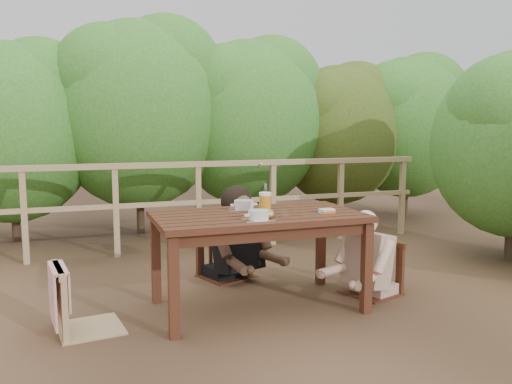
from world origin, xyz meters
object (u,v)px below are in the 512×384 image
object	(u,v)px
table	(258,262)
woman	(225,207)
chair_far	(226,231)
soup_far	(244,206)
bottle	(266,197)
diner_right	(376,224)
butter_tub	(327,212)
chair_right	(372,245)
bread_roll	(265,214)
beer_glass	(265,204)
soup_near	(258,216)
tumbler	(284,215)
chair_left	(88,267)

from	to	relation	value
table	woman	bearing A→B (deg)	90.19
chair_far	soup_far	bearing A→B (deg)	-113.19
bottle	table	bearing A→B (deg)	-124.62
diner_right	butter_tub	bearing A→B (deg)	87.89
chair_right	bottle	size ratio (longest dim) A/B	3.75
bread_roll	bottle	distance (m)	0.41
chair_far	butter_tub	xyz separation A→B (m)	(0.50, -1.03, 0.31)
woman	beer_glass	distance (m)	0.94
bread_roll	beer_glass	distance (m)	0.18
beer_glass	chair_far	bearing A→B (deg)	92.99
chair_far	butter_tub	size ratio (longest dim) A/B	7.81
chair_right	bottle	bearing A→B (deg)	-121.09
soup_far	beer_glass	xyz separation A→B (m)	(0.08, -0.26, 0.05)
table	soup_far	size ratio (longest dim) A/B	6.00
chair_right	butter_tub	bearing A→B (deg)	-91.17
woman	table	bearing A→B (deg)	70.35
chair_right	butter_tub	world-z (taller)	chair_right
soup_near	chair_right	bearing A→B (deg)	12.78
chair_far	bottle	xyz separation A→B (m)	(0.13, -0.68, 0.40)
tumbler	butter_tub	size ratio (longest dim) A/B	0.59
soup_near	diner_right	bearing A→B (deg)	12.45
chair_left	bread_roll	bearing A→B (deg)	-105.10
tumbler	soup_near	bearing A→B (deg)	-176.06
beer_glass	bottle	distance (m)	0.24
diner_right	soup_near	size ratio (longest dim) A/B	4.77
table	tumbler	size ratio (longest dim) A/B	23.69
chair_far	chair_left	bearing A→B (deg)	-164.07
chair_far	beer_glass	bearing A→B (deg)	-106.84
diner_right	tumbler	xyz separation A→B (m)	(-0.92, -0.23, 0.17)
table	chair_left	world-z (taller)	chair_left
table	beer_glass	world-z (taller)	beer_glass
beer_glass	butter_tub	bearing A→B (deg)	-16.13
bottle	soup_far	bearing A→B (deg)	167.29
chair_left	chair_right	distance (m)	2.26
soup_far	bread_roll	xyz separation A→B (m)	(0.02, -0.42, -0.00)
bread_roll	tumbler	distance (m)	0.14
table	chair_right	world-z (taller)	chair_right
table	diner_right	bearing A→B (deg)	0.05
diner_right	bread_roll	world-z (taller)	diner_right
woman	bottle	distance (m)	0.73
chair_far	butter_tub	world-z (taller)	chair_far
woman	beer_glass	size ratio (longest dim) A/B	7.44
soup_far	tumbler	world-z (taller)	soup_far
chair_far	bottle	size ratio (longest dim) A/B	3.99
woman	soup_near	size ratio (longest dim) A/B	5.34
diner_right	chair_right	bearing A→B (deg)	70.97
bread_roll	beer_glass	bearing A→B (deg)	68.81
chair_left	chair_right	world-z (taller)	chair_left
chair_left	chair_far	size ratio (longest dim) A/B	1.01
table	bottle	world-z (taller)	bottle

